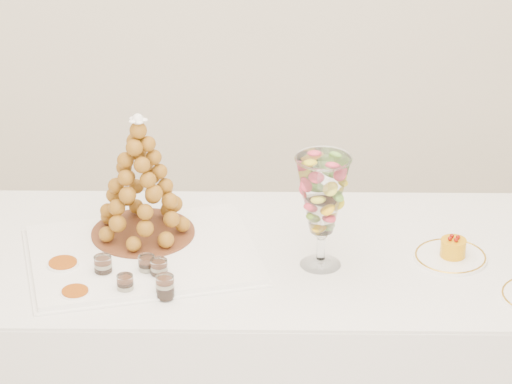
{
  "coord_description": "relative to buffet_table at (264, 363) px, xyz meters",
  "views": [
    {
      "loc": [
        -0.12,
        -2.91,
        2.53
      ],
      "look_at": [
        0.02,
        0.22,
        0.95
      ],
      "focal_mm": 85.0,
      "sensor_mm": 36.0,
      "label": 1
    }
  ],
  "objects": [
    {
      "name": "ramekin_front",
      "position": [
        -0.53,
        -0.23,
        0.4
      ],
      "size": [
        0.08,
        0.08,
        0.03
      ],
      "primitive_type": "cylinder",
      "color": "white",
      "rests_on": "buffet_table"
    },
    {
      "name": "cake_plate",
      "position": [
        0.54,
        -0.05,
        0.39
      ],
      "size": [
        0.21,
        0.21,
        0.01
      ],
      "primitive_type": "cylinder",
      "color": "white",
      "rests_on": "buffet_table"
    },
    {
      "name": "macaron_vase",
      "position": [
        0.16,
        -0.07,
        0.61
      ],
      "size": [
        0.15,
        0.15,
        0.34
      ],
      "color": "white",
      "rests_on": "buffet_table"
    },
    {
      "name": "verrine_b",
      "position": [
        -0.34,
        -0.11,
        0.42
      ],
      "size": [
        0.06,
        0.06,
        0.07
      ],
      "primitive_type": "cylinder",
      "rotation": [
        0.0,
        0.0,
        -0.19
      ],
      "color": "white",
      "rests_on": "buffet_table"
    },
    {
      "name": "verrine_c",
      "position": [
        -0.3,
        -0.14,
        0.42
      ],
      "size": [
        0.06,
        0.06,
        0.07
      ],
      "primitive_type": "cylinder",
      "rotation": [
        0.0,
        0.0,
        0.23
      ],
      "color": "white",
      "rests_on": "buffet_table"
    },
    {
      "name": "buffet_table",
      "position": [
        0.0,
        0.0,
        0.0
      ],
      "size": [
        2.08,
        0.93,
        0.77
      ],
      "rotation": [
        0.0,
        0.0,
        -0.06
      ],
      "color": "white",
      "rests_on": "ground"
    },
    {
      "name": "verrine_d",
      "position": [
        -0.39,
        -0.21,
        0.42
      ],
      "size": [
        0.05,
        0.05,
        0.06
      ],
      "primitive_type": "cylinder",
      "rotation": [
        0.0,
        0.0,
        -0.03
      ],
      "color": "white",
      "rests_on": "buffet_table"
    },
    {
      "name": "croquembouche",
      "position": [
        -0.36,
        0.1,
        0.6
      ],
      "size": [
        0.31,
        0.31,
        0.39
      ],
      "rotation": [
        0.0,
        0.0,
        0.21
      ],
      "color": "brown",
      "rests_on": "lace_tray"
    },
    {
      "name": "verrine_e",
      "position": [
        -0.28,
        -0.23,
        0.42
      ],
      "size": [
        0.06,
        0.06,
        0.07
      ],
      "primitive_type": "cylinder",
      "rotation": [
        0.0,
        0.0,
        -0.3
      ],
      "color": "white",
      "rests_on": "buffet_table"
    },
    {
      "name": "mousse_cake",
      "position": [
        0.55,
        -0.05,
        0.42
      ],
      "size": [
        0.07,
        0.07,
        0.07
      ],
      "color": "orange",
      "rests_on": "cake_plate"
    },
    {
      "name": "ramekin_back",
      "position": [
        -0.58,
        -0.08,
        0.4
      ],
      "size": [
        0.09,
        0.09,
        0.03
      ],
      "primitive_type": "cylinder",
      "color": "white",
      "rests_on": "buffet_table"
    },
    {
      "name": "lace_tray",
      "position": [
        -0.36,
        -0.01,
        0.4
      ],
      "size": [
        0.72,
        0.59,
        0.02
      ],
      "primitive_type": "cube",
      "rotation": [
        0.0,
        0.0,
        0.19
      ],
      "color": "white",
      "rests_on": "buffet_table"
    },
    {
      "name": "verrine_a",
      "position": [
        -0.46,
        -0.12,
        0.42
      ],
      "size": [
        0.05,
        0.05,
        0.07
      ],
      "primitive_type": "cylinder",
      "rotation": [
        0.0,
        0.0,
        -0.05
      ],
      "color": "white",
      "rests_on": "buffet_table"
    }
  ]
}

